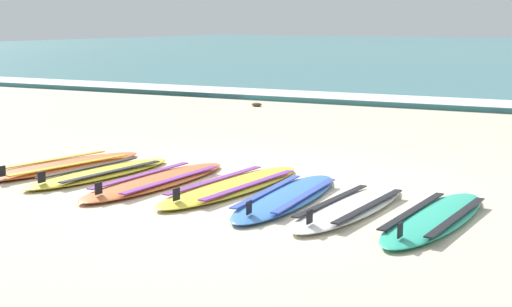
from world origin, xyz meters
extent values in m
plane|color=beige|center=(0.00, 0.00, 0.00)|extent=(80.00, 80.00, 0.00)
cube|color=white|center=(0.00, 8.11, 0.06)|extent=(80.00, 1.35, 0.11)
ellipsoid|color=orange|center=(-2.41, -0.09, 0.04)|extent=(1.01, 2.30, 0.07)
cube|color=gold|center=(-2.61, -0.05, 0.08)|extent=(0.40, 1.55, 0.01)
cube|color=gold|center=(-2.21, -0.13, 0.08)|extent=(0.40, 1.55, 0.01)
cube|color=black|center=(-2.42, -0.92, 0.12)|extent=(0.03, 0.09, 0.11)
ellipsoid|color=yellow|center=(-1.75, -0.19, 0.04)|extent=(0.76, 2.03, 0.07)
cube|color=black|center=(-1.93, -0.16, 0.08)|extent=(0.26, 1.38, 0.01)
cube|color=black|center=(-1.58, -0.21, 0.08)|extent=(0.26, 1.38, 0.01)
cube|color=black|center=(-1.86, -0.95, 0.12)|extent=(0.02, 0.09, 0.11)
ellipsoid|color=orange|center=(-1.00, -0.24, 0.04)|extent=(0.67, 2.21, 0.07)
cube|color=purple|center=(-1.19, -0.23, 0.08)|extent=(0.16, 1.53, 0.01)
cube|color=purple|center=(-0.80, -0.25, 0.08)|extent=(0.16, 1.53, 0.01)
cube|color=black|center=(-1.05, -1.09, 0.12)|extent=(0.02, 0.09, 0.11)
ellipsoid|color=yellow|center=(-0.20, -0.09, 0.04)|extent=(0.76, 2.28, 0.07)
cube|color=purple|center=(-0.40, -0.07, 0.08)|extent=(0.22, 1.57, 0.01)
cube|color=purple|center=(0.00, -0.11, 0.08)|extent=(0.22, 1.57, 0.01)
cube|color=black|center=(-0.28, -0.96, 0.12)|extent=(0.02, 0.09, 0.11)
ellipsoid|color=#3875CC|center=(0.46, -0.27, 0.04)|extent=(0.63, 2.12, 0.07)
cube|color=#334CB2|center=(0.27, -0.28, 0.08)|extent=(0.15, 1.47, 0.01)
cube|color=#334CB2|center=(0.65, -0.26, 0.08)|extent=(0.15, 1.47, 0.01)
cube|color=black|center=(0.50, -1.08, 0.12)|extent=(0.02, 0.09, 0.11)
ellipsoid|color=white|center=(1.12, -0.36, 0.04)|extent=(0.64, 1.99, 0.07)
cube|color=black|center=(0.94, -0.35, 0.08)|extent=(0.17, 1.38, 0.01)
cube|color=black|center=(1.30, -0.38, 0.08)|extent=(0.17, 1.38, 0.01)
cube|color=black|center=(1.06, -1.13, 0.12)|extent=(0.02, 0.09, 0.11)
ellipsoid|color=#2DB793|center=(1.86, -0.38, 0.04)|extent=(0.66, 2.07, 0.07)
cube|color=black|center=(1.67, -0.37, 0.08)|extent=(0.18, 1.43, 0.01)
cube|color=black|center=(2.04, -0.39, 0.08)|extent=(0.18, 1.43, 0.01)
cube|color=black|center=(1.80, -1.17, 0.12)|extent=(0.02, 0.09, 0.11)
ellipsoid|color=#4C4228|center=(-3.29, 6.43, 0.04)|extent=(0.21, 0.16, 0.07)
camera|label=1|loc=(3.27, -6.32, 1.63)|focal=52.28mm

